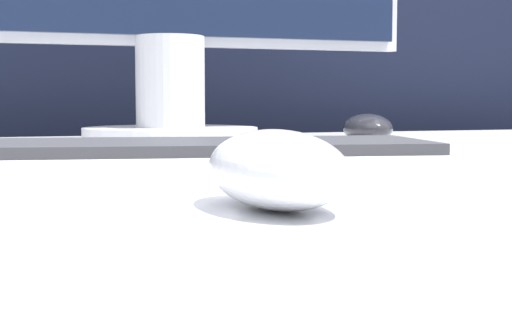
% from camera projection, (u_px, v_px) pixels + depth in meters
% --- Properties ---
extents(partition_panel, '(5.00, 0.03, 1.22)m').
position_uv_depth(partition_panel, '(119.00, 210.00, 1.23)').
color(partition_panel, black).
rests_on(partition_panel, ground_plane).
extents(computer_mouse_near, '(0.07, 0.11, 0.04)m').
position_uv_depth(computer_mouse_near, '(276.00, 169.00, 0.35)').
color(computer_mouse_near, white).
rests_on(computer_mouse_near, desk).
extents(keyboard, '(0.39, 0.20, 0.02)m').
position_uv_depth(keyboard, '(187.00, 158.00, 0.52)').
color(keyboard, silver).
rests_on(keyboard, desk).
extents(computer_mouse_far, '(0.08, 0.11, 0.04)m').
position_uv_depth(computer_mouse_far, '(368.00, 128.00, 0.90)').
color(computer_mouse_far, '#232328').
rests_on(computer_mouse_far, desk).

